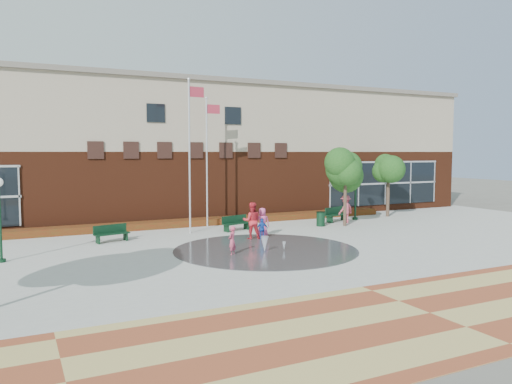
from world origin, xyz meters
name	(u,v)px	position (x,y,z in m)	size (l,w,h in m)	color
ground	(300,263)	(0.00, 0.00, 0.00)	(120.00, 120.00, 0.00)	#666056
plaza_concrete	(256,246)	(0.00, 4.00, 0.00)	(46.00, 18.00, 0.01)	#A8A8A0
paver_band	(430,313)	(0.00, -7.00, 0.00)	(46.00, 6.00, 0.01)	#984426
splash_pad	(266,250)	(0.00, 3.00, 0.00)	(8.40, 8.40, 0.01)	#383A3D
library_building	(173,150)	(0.00, 17.48, 4.64)	(44.40, 10.40, 9.20)	#532312
flower_bed	(201,225)	(0.00, 11.60, 0.00)	(26.00, 1.20, 0.40)	maroon
flagpole_left	(190,147)	(-1.53, 9.06, 4.73)	(0.99, 0.22, 8.49)	silver
flagpole_right	(207,155)	(0.20, 11.00, 4.33)	(0.96, 0.16, 7.74)	silver
lamp_right	(356,183)	(9.99, 9.49, 2.42)	(0.41, 0.41, 3.90)	#0F311C
bench_left	(112,237)	(-5.97, 8.11, 0.28)	(1.81, 0.89, 0.88)	#0F311C
bench_mid	(236,226)	(1.03, 8.67, 0.28)	(1.81, 0.91, 0.88)	#0F311C
bench_right	(337,217)	(8.34, 9.25, 0.30)	(1.94, 1.11, 0.94)	#0F311C
trash_can	(321,219)	(6.32, 8.04, 0.46)	(0.55, 0.55, 0.90)	#0F311C
tree_mid	(346,170)	(7.70, 7.48, 3.43)	(2.79, 2.79, 4.71)	#3F2E24
tree_small_right	(388,171)	(13.04, 9.84, 3.15)	(2.52, 2.52, 4.31)	#3F2E24
water_jet_a	(265,253)	(-0.29, 2.54, 0.00)	(0.36, 0.36, 0.69)	white
water_jet_b	(284,251)	(0.67, 2.47, 0.00)	(0.17, 0.17, 0.39)	white
child_splash	(232,241)	(-1.83, 2.63, 0.64)	(0.46, 0.31, 1.28)	#CB4665
adult_red	(252,221)	(0.68, 5.87, 0.95)	(0.93, 0.72, 1.91)	red
adult_pink	(262,222)	(1.50, 6.30, 0.77)	(0.75, 0.49, 1.54)	#DB4E8D
child_blue	(262,229)	(1.14, 5.61, 0.54)	(0.63, 0.26, 1.07)	blue
person_bench	(346,209)	(8.46, 8.45, 0.89)	(1.16, 0.66, 1.79)	#C94A5F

